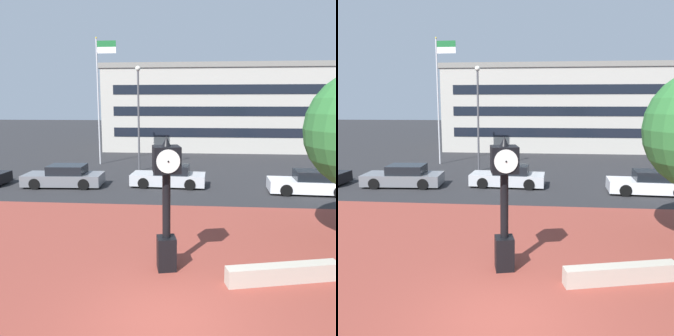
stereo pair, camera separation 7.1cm
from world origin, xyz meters
TOP-DOWN VIEW (x-y plane):
  - ground_plane at (0.00, 0.00)m, footprint 200.00×200.00m
  - plaza_brick_paving at (0.00, 2.58)m, footprint 44.00×13.16m
  - planter_wall at (3.03, 2.00)m, footprint 3.21×1.13m
  - street_clock at (-0.22, 2.50)m, footprint 0.89×0.92m
  - car_street_near at (-1.00, 13.21)m, footprint 4.43×2.01m
  - car_street_mid at (6.81, 12.12)m, footprint 4.42×2.00m
  - car_street_far at (-7.19, 12.68)m, footprint 4.65×2.13m
  - flagpole_primary at (-7.10, 20.63)m, footprint 1.60×0.14m
  - civic_building at (3.79, 33.03)m, footprint 26.06×11.10m
  - street_lamp_post at (-3.58, 17.89)m, footprint 0.36×0.36m

SIDE VIEW (x-z plane):
  - ground_plane at x=0.00m, z-range 0.00..0.00m
  - plaza_brick_paving at x=0.00m, z-range 0.00..0.01m
  - planter_wall at x=3.03m, z-range 0.00..0.50m
  - car_street_mid at x=6.81m, z-range -0.07..1.21m
  - car_street_near at x=-1.00m, z-range -0.07..1.21m
  - car_street_far at x=-7.19m, z-range -0.07..1.21m
  - street_clock at x=-0.22m, z-range 0.22..4.16m
  - civic_building at x=3.79m, z-range 0.01..8.80m
  - street_lamp_post at x=-3.58m, z-range 0.76..8.21m
  - flagpole_primary at x=-7.10m, z-range 0.81..10.72m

